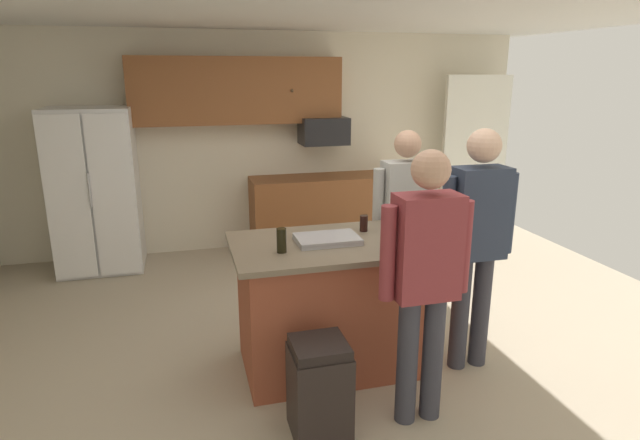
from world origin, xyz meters
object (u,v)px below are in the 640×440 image
object	(u,v)px
microwave_over_range	(324,131)
person_elder_center	(477,234)
person_guest_by_door	(425,272)
trash_bin	(319,388)
glass_stout_tall	(282,240)
person_guest_right	(405,216)
refrigerator	(96,191)
mug_ceramic_white	(392,242)
serving_tray	(327,239)
glass_pilsner	(364,223)
kitchen_island	(331,304)

from	to	relation	value
microwave_over_range	person_elder_center	xyz separation A→B (m)	(0.29, -3.01, -0.42)
person_guest_by_door	trash_bin	bearing A→B (deg)	62.43
microwave_over_range	glass_stout_tall	xyz separation A→B (m)	(-1.08, -2.87, -0.40)
microwave_over_range	trash_bin	distance (m)	3.79
microwave_over_range	person_guest_right	distance (m)	2.27
person_elder_center	person_guest_by_door	world-z (taller)	person_elder_center
refrigerator	mug_ceramic_white	world-z (taller)	refrigerator
person_guest_right	serving_tray	size ratio (longest dim) A/B	3.82
person_guest_right	trash_bin	bearing A→B (deg)	15.96
microwave_over_range	person_guest_by_door	bearing A→B (deg)	-95.54
person_guest_right	glass_pilsner	size ratio (longest dim) A/B	13.88
refrigerator	microwave_over_range	xyz separation A→B (m)	(2.60, 0.12, 0.56)
glass_pilsner	person_guest_by_door	bearing A→B (deg)	-87.07
refrigerator	trash_bin	world-z (taller)	refrigerator
refrigerator	person_elder_center	world-z (taller)	refrigerator
trash_bin	microwave_over_range	bearing A→B (deg)	74.28
person_guest_by_door	mug_ceramic_white	bearing A→B (deg)	-24.75
person_elder_center	serving_tray	size ratio (longest dim) A/B	4.01
kitchen_island	person_guest_right	xyz separation A→B (m)	(0.79, 0.52, 0.48)
refrigerator	person_elder_center	distance (m)	4.09
person_guest_by_door	kitchen_island	bearing A→B (deg)	0.00
person_elder_center	microwave_over_range	bearing A→B (deg)	-69.64
person_guest_by_door	person_guest_right	bearing A→B (deg)	-44.38
trash_bin	glass_stout_tall	bearing A→B (deg)	99.40
person_elder_center	glass_pilsner	world-z (taller)	person_elder_center
microwave_over_range	person_guest_right	size ratio (longest dim) A/B	0.33
person_guest_by_door	glass_pilsner	xyz separation A→B (m)	(-0.05, 0.94, 0.04)
person_guest_right	glass_pilsner	world-z (taller)	person_guest_right
microwave_over_range	glass_stout_tall	bearing A→B (deg)	-110.54
refrigerator	serving_tray	size ratio (longest dim) A/B	4.03
glass_stout_tall	trash_bin	world-z (taller)	glass_stout_tall
person_elder_center	mug_ceramic_white	xyz separation A→B (m)	(-0.64, 0.00, -0.00)
person_elder_center	person_guest_right	distance (m)	0.81
microwave_over_range	trash_bin	size ratio (longest dim) A/B	0.92
person_guest_by_door	trash_bin	xyz separation A→B (m)	(-0.64, 0.02, -0.69)
person_guest_by_door	person_elder_center	bearing A→B (deg)	-78.00
glass_pilsner	trash_bin	size ratio (longest dim) A/B	0.20
person_guest_by_door	trash_bin	world-z (taller)	person_guest_by_door
refrigerator	microwave_over_range	world-z (taller)	refrigerator
refrigerator	glass_pilsner	distance (m)	3.29
mug_ceramic_white	trash_bin	size ratio (longest dim) A/B	0.20
trash_bin	refrigerator	bearing A→B (deg)	115.82
kitchen_island	refrigerator	bearing A→B (deg)	125.91
mug_ceramic_white	glass_pilsner	size ratio (longest dim) A/B	0.99
person_elder_center	serving_tray	bearing A→B (deg)	0.06
serving_tray	trash_bin	size ratio (longest dim) A/B	0.72
serving_tray	trash_bin	bearing A→B (deg)	-109.04
person_elder_center	glass_stout_tall	world-z (taller)	person_elder_center
glass_pilsner	kitchen_island	bearing A→B (deg)	-148.46
refrigerator	glass_stout_tall	world-z (taller)	refrigerator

